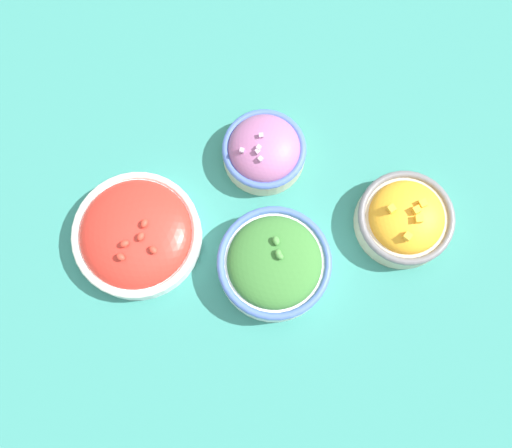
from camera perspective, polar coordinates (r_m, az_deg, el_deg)
The scene contains 5 objects.
ground_plane at distance 0.95m, azimuth 0.00°, elevation -0.42°, with size 3.00×3.00×0.00m, color #337F75.
bowl_red_onion at distance 0.95m, azimuth 0.82°, elevation 7.37°, with size 0.14×0.14×0.08m.
bowl_broccoli at distance 0.90m, azimuth 1.83°, elevation -3.95°, with size 0.18×0.18×0.08m.
bowl_cherry_tomatoes at distance 0.94m, azimuth -11.86°, elevation -1.03°, with size 0.21×0.21×0.07m.
bowl_squash at distance 0.95m, azimuth 14.67°, elevation 0.53°, with size 0.16×0.16×0.08m.
Camera 1 is at (0.13, 0.16, 0.92)m, focal length 40.00 mm.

